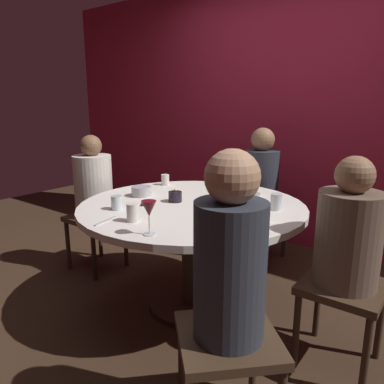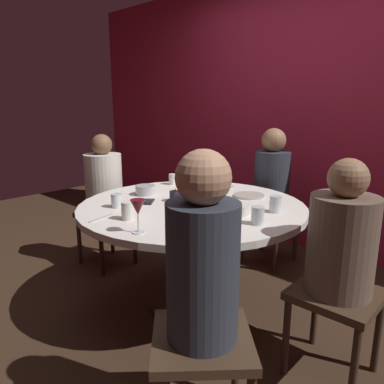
{
  "view_description": "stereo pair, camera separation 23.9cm",
  "coord_description": "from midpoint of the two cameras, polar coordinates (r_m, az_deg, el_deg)",
  "views": [
    {
      "loc": [
        1.39,
        -1.86,
        1.38
      ],
      "look_at": [
        0.0,
        0.0,
        0.82
      ],
      "focal_mm": 34.26,
      "sensor_mm": 36.0,
      "label": 1
    },
    {
      "loc": [
        1.58,
        -1.71,
        1.38
      ],
      "look_at": [
        0.0,
        0.0,
        0.82
      ],
      "focal_mm": 34.26,
      "sensor_mm": 36.0,
      "label": 2
    }
  ],
  "objects": [
    {
      "name": "bowl_serving_large",
      "position": [
        2.65,
        -4.72,
        0.27
      ],
      "size": [
        0.14,
        0.14,
        0.07
      ],
      "primitive_type": "cylinder",
      "color": "#B7B7BC",
      "rests_on": "dining_table"
    },
    {
      "name": "seated_diner_front_right",
      "position": [
        1.44,
        6.53,
        -12.23
      ],
      "size": [
        0.57,
        0.57,
        1.22
      ],
      "rotation": [
        0.0,
        0.0,
        2.36
      ],
      "color": "#3F2D1E",
      "rests_on": "ground"
    },
    {
      "name": "cup_near_candle",
      "position": [
        2.98,
        -0.72,
        1.98
      ],
      "size": [
        0.06,
        0.06,
        0.09
      ],
      "primitive_type": "cylinder",
      "color": "silver",
      "rests_on": "dining_table"
    },
    {
      "name": "dinner_plate",
      "position": [
        2.65,
        11.44,
        -0.57
      ],
      "size": [
        0.22,
        0.22,
        0.01
      ],
      "primitive_type": "cylinder",
      "color": "#B2ADA3",
      "rests_on": "dining_table"
    },
    {
      "name": "cup_beside_wine",
      "position": [
        2.34,
        -8.83,
        -1.37
      ],
      "size": [
        0.07,
        0.07,
        0.09
      ],
      "primitive_type": "cylinder",
      "color": "silver",
      "rests_on": "dining_table"
    },
    {
      "name": "fork_near_plate",
      "position": [
        2.86,
        8.15,
        0.52
      ],
      "size": [
        0.05,
        0.18,
        0.01
      ],
      "primitive_type": "cube",
      "rotation": [
        0.0,
        0.0,
        0.19
      ],
      "color": "#B7B7BC",
      "rests_on": "dining_table"
    },
    {
      "name": "cup_far_edge",
      "position": [
        2.08,
        -6.82,
        -2.97
      ],
      "size": [
        0.07,
        0.07,
        0.1
      ],
      "primitive_type": "cylinder",
      "color": "silver",
      "rests_on": "dining_table"
    },
    {
      "name": "back_wall",
      "position": [
        3.69,
        19.36,
        11.59
      ],
      "size": [
        6.0,
        0.1,
        2.6
      ],
      "primitive_type": "cube",
      "color": "maroon",
      "rests_on": "ground"
    },
    {
      "name": "cell_phone",
      "position": [
        2.45,
        -4.13,
        -1.55
      ],
      "size": [
        0.14,
        0.15,
        0.01
      ],
      "primitive_type": "cube",
      "rotation": [
        0.0,
        0.0,
        3.8
      ],
      "color": "black",
      "rests_on": "dining_table"
    },
    {
      "name": "candle_holder",
      "position": [
        2.46,
        0.29,
        -0.68
      ],
      "size": [
        0.09,
        0.09,
        0.09
      ],
      "color": "black",
      "rests_on": "dining_table"
    },
    {
      "name": "seated_diner_left",
      "position": [
        3.14,
        -11.46,
        0.89
      ],
      "size": [
        0.4,
        0.4,
        1.14
      ],
      "rotation": [
        0.0,
        0.0,
        6.28
      ],
      "color": "#3F2D1E",
      "rests_on": "ground"
    },
    {
      "name": "ground_plane",
      "position": [
        2.7,
        2.65,
        -17.14
      ],
      "size": [
        8.0,
        8.0,
        0.0
      ],
      "primitive_type": "plane",
      "color": "#382619"
    },
    {
      "name": "dining_table",
      "position": [
        2.45,
        2.8,
        -4.87
      ],
      "size": [
        1.48,
        1.48,
        0.74
      ],
      "color": "silver",
      "rests_on": "ground"
    },
    {
      "name": "cup_by_right_diner",
      "position": [
        2.3,
        15.78,
        -1.87
      ],
      "size": [
        0.07,
        0.07,
        0.1
      ],
      "primitive_type": "cylinder",
      "color": "silver",
      "rests_on": "dining_table"
    },
    {
      "name": "bowl_salad_center",
      "position": [
        2.4,
        6.78,
        -1.47
      ],
      "size": [
        0.19,
        0.19,
        0.05
      ],
      "primitive_type": "cylinder",
      "color": "silver",
      "rests_on": "dining_table"
    },
    {
      "name": "wine_glass",
      "position": [
        1.84,
        -4.78,
        -2.68
      ],
      "size": [
        0.08,
        0.08,
        0.18
      ],
      "color": "silver",
      "rests_on": "dining_table"
    },
    {
      "name": "seated_diner_right",
      "position": [
        1.97,
        25.52,
        -7.77
      ],
      "size": [
        0.4,
        0.4,
        1.14
      ],
      "rotation": [
        0.0,
        0.0,
        3.14
      ],
      "color": "#3F2D1E",
      "rests_on": "ground"
    },
    {
      "name": "cup_center_front",
      "position": [
        2.05,
        13.52,
        -3.63
      ],
      "size": [
        0.07,
        0.07,
        0.1
      ],
      "primitive_type": "cylinder",
      "color": "silver",
      "rests_on": "dining_table"
    },
    {
      "name": "bowl_small_white",
      "position": [
        2.21,
        10.47,
        -2.7
      ],
      "size": [
        0.14,
        0.14,
        0.06
      ],
      "primitive_type": "cylinder",
      "color": "silver",
      "rests_on": "dining_table"
    },
    {
      "name": "cup_by_left_diner",
      "position": [
        1.96,
        8.3,
        -3.95
      ],
      "size": [
        0.07,
        0.07,
        0.11
      ],
      "primitive_type": "cylinder",
      "color": "silver",
      "rests_on": "dining_table"
    },
    {
      "name": "knife_near_plate",
      "position": [
        2.14,
        -10.85,
        -4.07
      ],
      "size": [
        0.05,
        0.18,
        0.01
      ],
      "primitive_type": "cube",
      "rotation": [
        0.0,
        0.0,
        0.19
      ],
      "color": "#B7B7BC",
      "rests_on": "dining_table"
    },
    {
      "name": "seated_diner_back",
      "position": [
        3.23,
        14.38,
        1.55
      ],
      "size": [
        0.4,
        0.4,
        1.18
      ],
      "rotation": [
        0.0,
        0.0,
        4.71
      ],
      "color": "#3F2D1E",
      "rests_on": "ground"
    }
  ]
}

